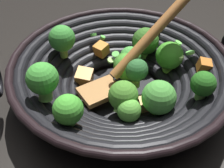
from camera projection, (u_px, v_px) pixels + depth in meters
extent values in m
plane|color=black|center=(121.00, 96.00, 0.55)|extent=(4.00, 4.00, 0.00)
cylinder|color=black|center=(121.00, 94.00, 0.55)|extent=(0.15, 0.15, 0.01)
torus|color=black|center=(121.00, 89.00, 0.54)|extent=(0.20, 0.20, 0.02)
torus|color=black|center=(121.00, 85.00, 0.54)|extent=(0.23, 0.23, 0.02)
torus|color=black|center=(121.00, 82.00, 0.53)|extent=(0.26, 0.26, 0.02)
torus|color=black|center=(121.00, 78.00, 0.52)|extent=(0.29, 0.29, 0.02)
torus|color=black|center=(121.00, 75.00, 0.52)|extent=(0.31, 0.31, 0.02)
torus|color=black|center=(122.00, 71.00, 0.51)|extent=(0.34, 0.34, 0.02)
torus|color=black|center=(122.00, 67.00, 0.51)|extent=(0.37, 0.37, 0.02)
torus|color=black|center=(122.00, 63.00, 0.50)|extent=(0.39, 0.39, 0.01)
cylinder|color=#5F9E37|center=(126.00, 76.00, 0.57)|extent=(0.02, 0.02, 0.01)
sphere|color=#408528|center=(126.00, 66.00, 0.55)|extent=(0.05, 0.05, 0.05)
cylinder|color=#77AB42|center=(135.00, 82.00, 0.53)|extent=(0.02, 0.02, 0.02)
sphere|color=#2A612E|center=(136.00, 70.00, 0.51)|extent=(0.04, 0.04, 0.04)
cylinder|color=#83AC49|center=(64.00, 52.00, 0.55)|extent=(0.02, 0.02, 0.02)
sphere|color=#388933|center=(62.00, 38.00, 0.53)|extent=(0.05, 0.05, 0.05)
cylinder|color=#5E8C46|center=(123.00, 108.00, 0.49)|extent=(0.02, 0.03, 0.02)
sphere|color=#448229|center=(123.00, 96.00, 0.47)|extent=(0.05, 0.05, 0.05)
cylinder|color=#75C246|center=(128.00, 120.00, 0.48)|extent=(0.02, 0.02, 0.01)
sphere|color=#549F38|center=(129.00, 110.00, 0.46)|extent=(0.04, 0.04, 0.04)
cylinder|color=#74A84E|center=(157.00, 111.00, 0.48)|extent=(0.03, 0.03, 0.02)
sphere|color=#47963A|center=(159.00, 97.00, 0.46)|extent=(0.06, 0.06, 0.06)
cylinder|color=#83BF50|center=(144.00, 54.00, 0.60)|extent=(0.03, 0.03, 0.02)
sphere|color=#336522|center=(145.00, 41.00, 0.58)|extent=(0.05, 0.05, 0.05)
cylinder|color=#70A842|center=(130.00, 67.00, 0.57)|extent=(0.02, 0.02, 0.02)
sphere|color=green|center=(130.00, 57.00, 0.56)|extent=(0.04, 0.04, 0.04)
cylinder|color=#89C15C|center=(45.00, 94.00, 0.44)|extent=(0.03, 0.03, 0.03)
sphere|color=green|center=(42.00, 78.00, 0.42)|extent=(0.05, 0.05, 0.05)
cylinder|color=#89BF48|center=(168.00, 68.00, 0.56)|extent=(0.03, 0.03, 0.02)
sphere|color=green|center=(170.00, 56.00, 0.54)|extent=(0.05, 0.05, 0.05)
cylinder|color=#599B42|center=(127.00, 80.00, 0.54)|extent=(0.02, 0.03, 0.02)
sphere|color=green|center=(128.00, 67.00, 0.52)|extent=(0.05, 0.05, 0.05)
cylinder|color=#7AA550|center=(200.00, 95.00, 0.46)|extent=(0.02, 0.02, 0.01)
sphere|color=#23601A|center=(203.00, 84.00, 0.45)|extent=(0.04, 0.04, 0.04)
cylinder|color=#67AB41|center=(70.00, 122.00, 0.42)|extent=(0.03, 0.02, 0.02)
sphere|color=green|center=(68.00, 110.00, 0.40)|extent=(0.04, 0.04, 0.04)
cube|color=#E4B160|center=(146.00, 104.00, 0.50)|extent=(0.02, 0.03, 0.02)
cube|color=orange|center=(101.00, 49.00, 0.58)|extent=(0.03, 0.03, 0.03)
cube|color=#C98437|center=(84.00, 78.00, 0.55)|extent=(0.05, 0.04, 0.04)
cube|color=#C36C26|center=(204.00, 66.00, 0.51)|extent=(0.03, 0.03, 0.03)
cylinder|color=#56B247|center=(101.00, 38.00, 0.60)|extent=(0.01, 0.01, 0.01)
cylinder|color=#6BC651|center=(178.00, 43.00, 0.56)|extent=(0.02, 0.02, 0.01)
cylinder|color=#56B247|center=(93.00, 35.00, 0.59)|extent=(0.01, 0.01, 0.01)
cylinder|color=#99D166|center=(118.00, 111.00, 0.48)|extent=(0.02, 0.02, 0.01)
cylinder|color=#56B247|center=(116.00, 54.00, 0.57)|extent=(0.02, 0.02, 0.01)
cylinder|color=#99D166|center=(180.00, 57.00, 0.52)|extent=(0.02, 0.02, 0.01)
cylinder|color=#99D166|center=(157.00, 29.00, 0.60)|extent=(0.02, 0.02, 0.01)
cylinder|color=#99D166|center=(110.00, 60.00, 0.57)|extent=(0.02, 0.02, 0.01)
cylinder|color=#6BC651|center=(191.00, 54.00, 0.53)|extent=(0.02, 0.02, 0.01)
cube|color=#9E6B38|center=(100.00, 91.00, 0.51)|extent=(0.07, 0.08, 0.01)
cylinder|color=#A86833|center=(162.00, 24.00, 0.50)|extent=(0.07, 0.20, 0.16)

